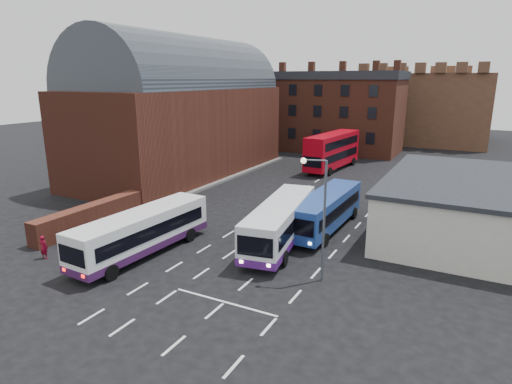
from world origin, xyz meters
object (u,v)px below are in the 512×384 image
at_px(street_lamp, 320,209).
at_px(bus_white_outbound, 142,230).
at_px(bus_red_double, 332,151).
at_px(pedestrian_beige, 72,262).
at_px(pedestrian_red, 44,247).
at_px(bus_blue, 326,209).
at_px(bus_white_inbound, 281,220).

bearing_deg(street_lamp, bus_white_outbound, -171.48).
distance_m(bus_white_outbound, street_lamp, 11.80).
height_order(bus_red_double, street_lamp, street_lamp).
relative_size(bus_red_double, pedestrian_beige, 6.87).
bearing_deg(pedestrian_beige, pedestrian_red, -31.46).
xyz_separation_m(pedestrian_red, pedestrian_beige, (3.63, -0.83, 0.07)).
height_order(bus_blue, pedestrian_beige, bus_blue).
bearing_deg(street_lamp, pedestrian_red, -162.46).
bearing_deg(bus_white_inbound, bus_red_double, -88.50).
bearing_deg(pedestrian_red, bus_blue, -146.97).
relative_size(bus_white_inbound, pedestrian_red, 7.20).
relative_size(bus_red_double, street_lamp, 1.63).
bearing_deg(bus_white_inbound, bus_white_outbound, 30.08).
distance_m(street_lamp, pedestrian_red, 17.66).
bearing_deg(pedestrian_beige, bus_white_inbound, -149.17).
height_order(bus_white_outbound, bus_white_inbound, bus_white_inbound).
relative_size(pedestrian_red, pedestrian_beige, 0.92).
bearing_deg(pedestrian_beige, bus_red_double, -114.88).
bearing_deg(bus_blue, pedestrian_red, 45.00).
bearing_deg(pedestrian_red, bus_white_outbound, -156.39).
distance_m(pedestrian_red, pedestrian_beige, 3.72).
height_order(bus_white_outbound, bus_blue, bus_white_outbound).
height_order(bus_blue, street_lamp, street_lamp).
relative_size(bus_blue, pedestrian_red, 6.73).
distance_m(street_lamp, pedestrian_beige, 14.63).
distance_m(bus_white_outbound, pedestrian_red, 6.27).
height_order(bus_white_inbound, pedestrian_beige, bus_white_inbound).
height_order(bus_red_double, pedestrian_beige, bus_red_double).
distance_m(bus_white_outbound, pedestrian_beige, 4.67).
bearing_deg(bus_red_double, bus_white_inbound, 105.92).
xyz_separation_m(bus_white_inbound, street_lamp, (4.18, -4.09, 2.52)).
relative_size(bus_white_outbound, bus_blue, 1.02).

